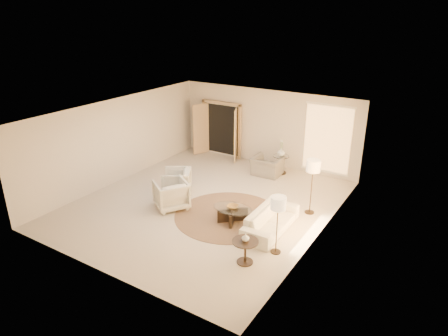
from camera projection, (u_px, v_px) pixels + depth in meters
The scene contains 18 objects.
room at pixel (205, 160), 11.51m from camera, with size 7.04×8.04×2.83m.
windows_right at pixel (322, 186), 9.90m from camera, with size 0.10×6.40×2.40m, color #FCBA65, non-canonical shape.
window_back_corner at pixel (327, 139), 13.50m from camera, with size 1.70×0.10×2.40m, color #FCBA65, non-canonical shape.
curtains_right at pixel (331, 176), 10.65m from camera, with size 0.06×5.20×2.60m, color #C2B08B, non-canonical shape.
french_doors at pixel (221, 130), 15.57m from camera, with size 1.95×0.66×2.16m.
area_rug at pixel (228, 215), 11.31m from camera, with size 3.06×3.06×0.01m, color #412A1C.
sofa at pixel (271, 220), 10.45m from camera, with size 2.05×0.80×0.60m, color beige.
armchair_left at pixel (177, 180), 12.56m from camera, with size 0.85×0.79×0.87m, color beige.
armchair_right at pixel (171, 193), 11.62m from camera, with size 0.90×0.84×0.93m, color beige.
accent_chair at pixel (267, 163), 13.94m from camera, with size 1.01×0.65×0.88m, color gray.
coffee_table at pixel (233, 213), 10.91m from camera, with size 1.34×1.34×0.41m.
end_table at pixel (245, 248), 9.07m from camera, with size 0.61×0.61×0.58m.
side_table at pixel (281, 163), 14.11m from camera, with size 0.57×0.57×0.66m.
floor_lamp_near at pixel (313, 168), 10.97m from camera, with size 0.39×0.39×1.62m.
floor_lamp_far at pixel (278, 206), 9.15m from camera, with size 0.36×0.36×1.47m.
bowl at pixel (233, 207), 10.84m from camera, with size 0.31×0.31×0.08m, color brown.
end_vase at pixel (245, 238), 8.98m from camera, with size 0.18×0.18×0.18m, color silver.
side_vase at pixel (281, 152), 13.97m from camera, with size 0.27×0.27×0.28m, color silver.
Camera 1 is at (6.19, -8.84, 5.44)m, focal length 32.00 mm.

